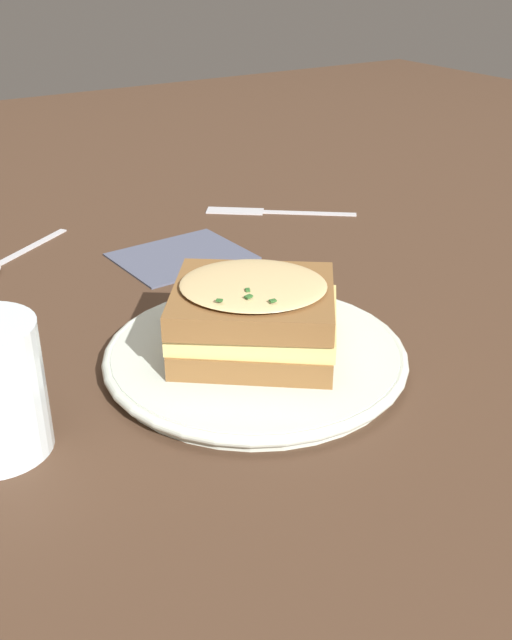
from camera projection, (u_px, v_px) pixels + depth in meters
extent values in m
plane|color=#473021|center=(286.00, 355.00, 0.61)|extent=(2.40, 2.40, 0.00)
cylinder|color=silver|center=(256.00, 358.00, 0.59)|extent=(0.23, 0.23, 0.02)
torus|color=silver|center=(256.00, 354.00, 0.59)|extent=(0.24, 0.24, 0.01)
cube|color=brown|center=(256.00, 339.00, 0.58)|extent=(0.16, 0.16, 0.02)
cube|color=#EAD17A|center=(256.00, 319.00, 0.58)|extent=(0.16, 0.16, 0.01)
cube|color=brown|center=(254.00, 300.00, 0.57)|extent=(0.16, 0.16, 0.02)
ellipsoid|color=#DBBC7F|center=(254.00, 285.00, 0.56)|extent=(0.15, 0.15, 0.01)
cube|color=#2D6028|center=(219.00, 300.00, 0.53)|extent=(0.01, 0.01, 0.00)
cube|color=#2D6028|center=(273.00, 301.00, 0.53)|extent=(0.01, 0.00, 0.00)
cube|color=#2D6028|center=(249.00, 296.00, 0.53)|extent=(0.01, 0.00, 0.00)
cube|color=#2D6028|center=(248.00, 290.00, 0.54)|extent=(0.00, 0.01, 0.00)
cube|color=silver|center=(310.00, 213.00, 0.92)|extent=(0.10, 0.08, 0.00)
cube|color=silver|center=(235.00, 210.00, 0.93)|extent=(0.07, 0.06, 0.00)
cube|color=#333335|center=(226.00, 211.00, 0.92)|extent=(0.03, 0.03, 0.00)
cube|color=#333335|center=(227.00, 209.00, 0.93)|extent=(0.03, 0.03, 0.00)
cube|color=#333335|center=(227.00, 208.00, 0.93)|extent=(0.03, 0.03, 0.00)
cube|color=silver|center=(31.00, 246.00, 0.82)|extent=(0.10, 0.07, 0.00)
cube|color=#4C5166|center=(182.00, 255.00, 0.80)|extent=(0.14, 0.12, 0.00)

